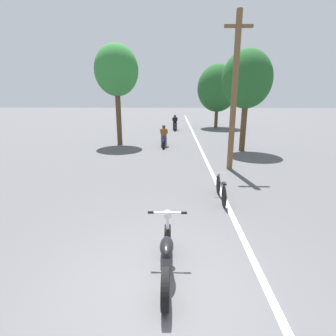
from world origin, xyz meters
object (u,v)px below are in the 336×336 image
at_px(roadside_tree_right_far, 218,88).
at_px(motorcycle_foreground, 167,255).
at_px(utility_pole, 234,93).
at_px(motorcycle_rider_lead, 164,138).
at_px(roadside_tree_right_near, 247,80).
at_px(roadside_tree_left, 116,71).
at_px(motorcycle_rider_far, 175,124).
at_px(bicycle_parked, 221,190).

xyz_separation_m(roadside_tree_right_far, motorcycle_foreground, (-4.16, -21.81, -3.27)).
relative_size(utility_pole, motorcycle_rider_lead, 3.07).
bearing_deg(utility_pole, roadside_tree_right_near, 68.99).
xyz_separation_m(roadside_tree_left, motorcycle_rider_lead, (2.90, -0.68, -4.01)).
relative_size(roadside_tree_right_far, motorcycle_foreground, 2.91).
xyz_separation_m(motorcycle_foreground, motorcycle_rider_far, (0.16, 19.94, 0.10)).
bearing_deg(motorcycle_rider_lead, motorcycle_foreground, -87.48).
xyz_separation_m(utility_pole, motorcycle_rider_far, (-2.38, 12.86, -2.70)).
distance_m(utility_pole, motorcycle_rider_far, 13.36).
bearing_deg(motorcycle_rider_far, bicycle_parked, -85.10).
height_order(utility_pole, motorcycle_rider_lead, utility_pole).
relative_size(roadside_tree_right_far, roadside_tree_left, 0.96).
distance_m(utility_pole, roadside_tree_left, 8.39).
bearing_deg(roadside_tree_right_near, roadside_tree_right_far, 89.20).
xyz_separation_m(roadside_tree_right_near, motorcycle_foreground, (-4.01, -10.90, -3.49)).
distance_m(roadside_tree_left, motorcycle_rider_lead, 5.00).
xyz_separation_m(motorcycle_rider_lead, motorcycle_rider_far, (0.70, 7.81, 0.01)).
distance_m(motorcycle_rider_lead, motorcycle_rider_far, 7.84).
bearing_deg(roadside_tree_left, motorcycle_foreground, -74.98).
xyz_separation_m(roadside_tree_right_far, motorcycle_rider_far, (-4.00, -1.87, -3.16)).
xyz_separation_m(utility_pole, bicycle_parked, (-0.98, -3.52, -2.88)).
bearing_deg(utility_pole, roadside_tree_left, 136.19).
relative_size(roadside_tree_left, bicycle_parked, 3.67).
bearing_deg(motorcycle_rider_lead, motorcycle_rider_far, 84.90).
relative_size(utility_pole, roadside_tree_right_far, 1.07).
height_order(roadside_tree_right_far, motorcycle_foreground, roadside_tree_right_far).
bearing_deg(motorcycle_foreground, roadside_tree_left, 105.02).
bearing_deg(bicycle_parked, roadside_tree_right_near, 71.59).
xyz_separation_m(roadside_tree_right_near, roadside_tree_left, (-7.45, 1.91, 0.61)).
relative_size(roadside_tree_left, motorcycle_rider_lead, 2.99).
height_order(motorcycle_rider_lead, bicycle_parked, motorcycle_rider_lead).
relative_size(motorcycle_rider_lead, motorcycle_rider_far, 0.94).
xyz_separation_m(utility_pole, motorcycle_rider_lead, (-3.08, 5.06, -2.71)).
relative_size(motorcycle_rider_far, bicycle_parked, 1.31).
distance_m(roadside_tree_right_near, roadside_tree_right_far, 10.92).
height_order(utility_pole, motorcycle_foreground, utility_pole).
height_order(roadside_tree_right_near, motorcycle_foreground, roadside_tree_right_near).
distance_m(utility_pole, motorcycle_foreground, 8.03).
height_order(roadside_tree_left, motorcycle_rider_lead, roadside_tree_left).
bearing_deg(roadside_tree_left, motorcycle_rider_lead, -13.18).
bearing_deg(motorcycle_rider_lead, roadside_tree_left, 166.82).
bearing_deg(roadside_tree_right_near, motorcycle_rider_lead, 164.81).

